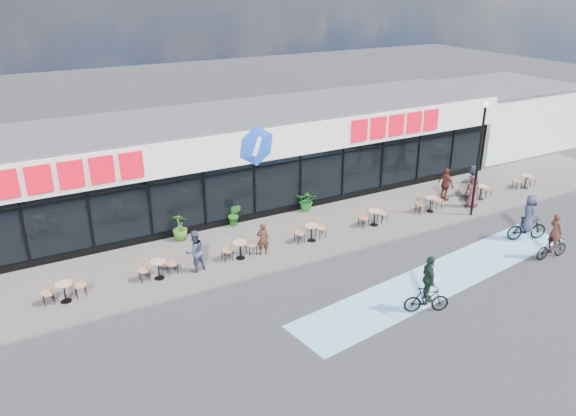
{
  "coord_description": "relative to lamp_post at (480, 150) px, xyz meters",
  "views": [
    {
      "loc": [
        -10.6,
        -15.37,
        10.92
      ],
      "look_at": [
        -0.14,
        3.5,
        1.95
      ],
      "focal_mm": 35.0,
      "sensor_mm": 36.0,
      "label": 1
    }
  ],
  "objects": [
    {
      "name": "bistro_set_7",
      "position": [
        1.97,
        1.4,
        -2.82
      ],
      "size": [
        1.54,
        0.62,
        0.9
      ],
      "color": "tan",
      "rests_on": "sidewalk"
    },
    {
      "name": "bistro_set_2",
      "position": [
        -15.17,
        1.4,
        -2.82
      ],
      "size": [
        1.54,
        0.62,
        0.9
      ],
      "color": "tan",
      "rests_on": "sidewalk"
    },
    {
      "name": "lamp_post",
      "position": [
        0.0,
        0.0,
        0.0
      ],
      "size": [
        0.28,
        0.28,
        5.57
      ],
      "color": "black",
      "rests_on": "sidewalk"
    },
    {
      "name": "patron_right",
      "position": [
        -13.73,
        1.21,
        -2.42
      ],
      "size": [
        0.98,
        0.86,
        1.72
      ],
      "primitive_type": "imported",
      "rotation": [
        0.0,
        0.0,
        3.42
      ],
      "color": "#32384E",
      "rests_on": "sidewalk"
    },
    {
      "name": "pedestrian_c",
      "position": [
        1.87,
        1.86,
        -2.43
      ],
      "size": [
        1.66,
        0.91,
        1.7
      ],
      "primitive_type": "imported",
      "rotation": [
        0.0,
        0.0,
        3.42
      ],
      "color": "#2F3D49",
      "rests_on": "sidewalk"
    },
    {
      "name": "potted_plant_right",
      "position": [
        -6.72,
        4.37,
        -2.74
      ],
      "size": [
        1.29,
        1.27,
        1.09
      ],
      "primitive_type": "imported",
      "rotation": [
        0.0,
        0.0,
        5.6
      ],
      "color": "#18561D",
      "rests_on": "sidewalk"
    },
    {
      "name": "bistro_set_5",
      "position": [
        -4.88,
        1.4,
        -2.82
      ],
      "size": [
        1.54,
        0.62,
        0.9
      ],
      "color": "tan",
      "rests_on": "sidewalk"
    },
    {
      "name": "sidewalk",
      "position": [
        -9.42,
        2.2,
        -3.33
      ],
      "size": [
        44.0,
        5.0,
        0.1
      ],
      "primitive_type": "cube",
      "color": "#5A5350",
      "rests_on": "ground"
    },
    {
      "name": "neighbour_building",
      "position": [
        11.08,
        8.7,
        -1.32
      ],
      "size": [
        9.2,
        7.2,
        4.11
      ],
      "color": "silver",
      "rests_on": "ground"
    },
    {
      "name": "bistro_set_6",
      "position": [
        -1.46,
        1.4,
        -2.82
      ],
      "size": [
        1.54,
        0.62,
        0.9
      ],
      "color": "tan",
      "rests_on": "sidewalk"
    },
    {
      "name": "building",
      "position": [
        -9.42,
        7.63,
        -1.04
      ],
      "size": [
        30.6,
        6.57,
        4.75
      ],
      "color": "black",
      "rests_on": "ground"
    },
    {
      "name": "ground",
      "position": [
        -9.42,
        -2.3,
        -3.38
      ],
      "size": [
        120.0,
        120.0,
        0.0
      ],
      "primitive_type": "plane",
      "color": "#28282B",
      "rests_on": "ground"
    },
    {
      "name": "cyclist_a",
      "position": [
        -0.35,
        -4.78,
        -2.64
      ],
      "size": [
        1.64,
        0.63,
        2.04
      ],
      "color": "black",
      "rests_on": "ground"
    },
    {
      "name": "pedestrian_a",
      "position": [
        0.81,
        0.76,
        -2.45
      ],
      "size": [
        0.7,
        0.91,
        1.65
      ],
      "primitive_type": "imported",
      "rotation": [
        0.0,
        0.0,
        -1.33
      ],
      "color": "brown",
      "rests_on": "sidewalk"
    },
    {
      "name": "patron_left",
      "position": [
        -10.76,
        1.21,
        -2.58
      ],
      "size": [
        0.58,
        0.45,
        1.4
      ],
      "primitive_type": "imported",
      "rotation": [
        0.0,
        0.0,
        2.89
      ],
      "color": "#3C1E15",
      "rests_on": "sidewalk"
    },
    {
      "name": "bistro_set_4",
      "position": [
        -8.31,
        1.4,
        -2.82
      ],
      "size": [
        1.54,
        0.62,
        0.9
      ],
      "color": "tan",
      "rests_on": "sidewalk"
    },
    {
      "name": "potted_plant_mid",
      "position": [
        -10.61,
        4.42,
        -2.73
      ],
      "size": [
        0.78,
        0.76,
        1.1
      ],
      "primitive_type": "imported",
      "rotation": [
        0.0,
        0.0,
        5.59
      ],
      "color": "#1F611B",
      "rests_on": "sidewalk"
    },
    {
      "name": "pedestrian_b",
      "position": [
        0.23,
        2.09,
        -2.41
      ],
      "size": [
        0.45,
        1.03,
        1.75
      ],
      "primitive_type": "imported",
      "rotation": [
        0.0,
        0.0,
        1.59
      ],
      "color": "#49211A",
      "rests_on": "sidewalk"
    },
    {
      "name": "potted_plant_left",
      "position": [
        -13.32,
        4.22,
        -2.68
      ],
      "size": [
        0.94,
        0.94,
        1.21
      ],
      "primitive_type": "imported",
      "rotation": [
        0.0,
        0.0,
        2.55
      ],
      "color": "#2F5819",
      "rests_on": "sidewalk"
    },
    {
      "name": "cyclist_b",
      "position": [
        0.22,
        -3.03,
        -2.53
      ],
      "size": [
        1.92,
        1.12,
        2.13
      ],
      "color": "black",
      "rests_on": "ground"
    },
    {
      "name": "bistro_set_1",
      "position": [
        -18.6,
        1.4,
        -2.82
      ],
      "size": [
        1.54,
        0.62,
        0.9
      ],
      "color": "tan",
      "rests_on": "sidewalk"
    },
    {
      "name": "bistro_set_8",
      "position": [
        5.4,
        1.4,
        -2.82
      ],
      "size": [
        1.54,
        0.62,
        0.9
      ],
      "color": "tan",
      "rests_on": "sidewalk"
    },
    {
      "name": "bistro_set_3",
      "position": [
        -11.74,
        1.4,
        -2.82
      ],
      "size": [
        1.54,
        0.62,
        0.9
      ],
      "color": "tan",
      "rests_on": "sidewalk"
    },
    {
      "name": "cyclist_c",
      "position": [
        -7.65,
        -5.32,
        -2.48
      ],
      "size": [
        1.64,
        1.09,
        2.16
      ],
      "color": "black",
      "rests_on": "ground"
    },
    {
      "name": "bike_lane",
      "position": [
        -5.42,
        -3.8,
        -3.37
      ],
      "size": [
        14.17,
        4.13,
        0.01
      ],
      "primitive_type": "cube",
      "rotation": [
        0.0,
        0.0,
        0.14
      ],
      "color": "#71ACD7",
      "rests_on": "ground"
    }
  ]
}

